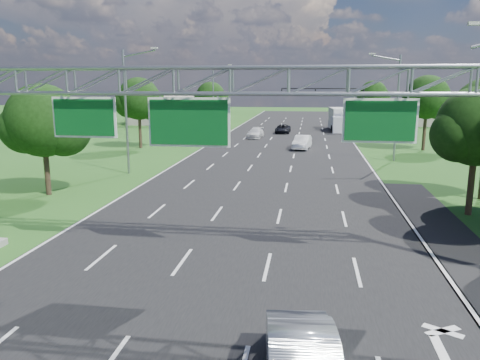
# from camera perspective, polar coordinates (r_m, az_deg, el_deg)

# --- Properties ---
(ground) EXTENTS (220.00, 220.00, 0.00)m
(ground) POSITION_cam_1_polar(r_m,az_deg,el_deg) (37.44, 3.18, 0.31)
(ground) COLOR #255419
(ground) RESTS_ON ground
(road) EXTENTS (18.00, 180.00, 0.02)m
(road) POSITION_cam_1_polar(r_m,az_deg,el_deg) (37.44, 3.18, 0.31)
(road) COLOR black
(road) RESTS_ON ground
(road_flare) EXTENTS (3.00, 30.00, 0.02)m
(road_flare) POSITION_cam_1_polar(r_m,az_deg,el_deg) (22.88, 25.65, -8.37)
(road_flare) COLOR black
(road_flare) RESTS_ON ground
(sign_gantry) EXTENTS (23.50, 1.00, 9.56)m
(sign_gantry) POSITION_cam_1_polar(r_m,az_deg,el_deg) (18.79, -0.80, 10.15)
(sign_gantry) COLOR gray
(sign_gantry) RESTS_ON ground
(traffic_signal) EXTENTS (12.21, 0.24, 7.00)m
(traffic_signal) POSITION_cam_1_polar(r_m,az_deg,el_deg) (71.69, 11.97, 9.71)
(traffic_signal) COLOR black
(traffic_signal) RESTS_ON ground
(streetlight_l_near) EXTENTS (2.97, 0.22, 10.16)m
(streetlight_l_near) POSITION_cam_1_polar(r_m,az_deg,el_deg) (39.42, -13.51, 8.77)
(streetlight_l_near) COLOR gray
(streetlight_l_near) RESTS_ON ground
(streetlight_l_far) EXTENTS (2.97, 0.22, 10.16)m
(streetlight_l_far) POSITION_cam_1_polar(r_m,az_deg,el_deg) (73.05, -3.12, 10.30)
(streetlight_l_far) COLOR gray
(streetlight_l_far) RESTS_ON ground
(streetlight_r_mid) EXTENTS (2.97, 0.22, 10.16)m
(streetlight_r_mid) POSITION_cam_1_polar(r_m,az_deg,el_deg) (47.25, 18.41, 8.94)
(streetlight_r_mid) COLOR gray
(streetlight_r_mid) RESTS_ON ground
(tree_verge_la) EXTENTS (5.76, 4.80, 7.40)m
(tree_verge_la) POSITION_cam_1_polar(r_m,az_deg,el_deg) (33.50, -22.73, 6.30)
(tree_verge_la) COLOR #2D2116
(tree_verge_la) RESTS_ON ground
(tree_verge_lb) EXTENTS (5.76, 4.80, 8.06)m
(tree_verge_lb) POSITION_cam_1_polar(r_m,az_deg,el_deg) (55.10, -12.15, 9.42)
(tree_verge_lb) COLOR #2D2116
(tree_verge_lb) RESTS_ON ground
(tree_verge_lc) EXTENTS (5.76, 4.80, 7.62)m
(tree_verge_lc) POSITION_cam_1_polar(r_m,az_deg,el_deg) (78.33, -3.55, 9.95)
(tree_verge_lc) COLOR #2D2116
(tree_verge_lc) RESTS_ON ground
(tree_verge_rd) EXTENTS (5.76, 4.80, 8.28)m
(tree_verge_rd) POSITION_cam_1_polar(r_m,az_deg,el_deg) (56.06, 21.90, 9.10)
(tree_verge_rd) COLOR #2D2116
(tree_verge_rd) RESTS_ON ground
(tree_verge_re) EXTENTS (5.76, 4.80, 7.84)m
(tree_verge_re) POSITION_cam_1_polar(r_m,az_deg,el_deg) (85.28, 15.96, 9.82)
(tree_verge_re) COLOR #2D2116
(tree_verge_re) RESTS_ON ground
(building_left) EXTENTS (14.00, 10.00, 5.00)m
(building_left) POSITION_cam_1_polar(r_m,az_deg,el_deg) (88.40, -8.27, 8.45)
(building_left) COLOR gray
(building_left) RESTS_ON ground
(building_right) EXTENTS (12.00, 9.00, 4.00)m
(building_right) POSITION_cam_1_polar(r_m,az_deg,el_deg) (91.07, 21.79, 7.52)
(building_right) COLOR gray
(building_right) RESTS_ON ground
(car_queue_a) EXTENTS (2.17, 4.65, 1.31)m
(car_queue_a) POSITION_cam_1_polar(r_m,az_deg,el_deg) (64.59, 1.89, 5.74)
(car_queue_a) COLOR silver
(car_queue_a) RESTS_ON ground
(car_queue_b) EXTENTS (2.20, 4.62, 1.27)m
(car_queue_b) POSITION_cam_1_polar(r_m,az_deg,el_deg) (70.94, 5.25, 6.23)
(car_queue_b) COLOR black
(car_queue_b) RESTS_ON ground
(car_queue_d) EXTENTS (2.24, 4.86, 1.54)m
(car_queue_d) POSITION_cam_1_polar(r_m,az_deg,el_deg) (53.98, 7.58, 4.58)
(car_queue_d) COLOR white
(car_queue_d) RESTS_ON ground
(box_truck) EXTENTS (3.21, 9.34, 3.47)m
(box_truck) POSITION_cam_1_polar(r_m,az_deg,el_deg) (76.35, 12.01, 7.18)
(box_truck) COLOR silver
(box_truck) RESTS_ON ground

